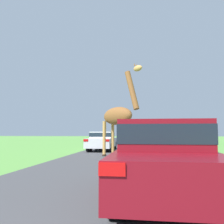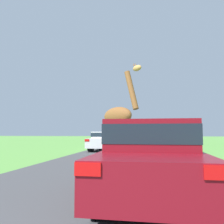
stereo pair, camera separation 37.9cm
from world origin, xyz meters
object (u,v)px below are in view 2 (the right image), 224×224
(car_lead_maroon, at_px, (151,157))
(car_far_ahead, at_px, (156,137))
(car_queue_right, at_px, (104,140))
(giraffe_near_road, at_px, (119,116))
(car_queue_left, at_px, (158,139))

(car_lead_maroon, xyz_separation_m, car_far_ahead, (0.61, 24.07, -0.09))
(car_queue_right, bearing_deg, car_far_ahead, 70.88)
(giraffe_near_road, xyz_separation_m, car_far_ahead, (2.33, 16.34, -1.48))
(car_queue_left, bearing_deg, giraffe_near_road, -102.55)
(car_lead_maroon, bearing_deg, giraffe_near_road, 102.58)
(car_lead_maroon, bearing_deg, car_queue_left, 88.05)
(giraffe_near_road, relative_size, car_lead_maroon, 1.11)
(car_queue_left, height_order, car_far_ahead, car_queue_left)
(car_queue_left, xyz_separation_m, car_far_ahead, (-0.01, 5.80, 0.01))
(car_far_ahead, bearing_deg, giraffe_near_road, -98.12)
(giraffe_near_road, distance_m, car_far_ahead, 16.58)
(car_queue_right, bearing_deg, car_queue_left, 55.42)
(car_queue_right, bearing_deg, giraffe_near_road, -69.58)
(giraffe_near_road, relative_size, car_queue_left, 1.07)
(giraffe_near_road, height_order, car_far_ahead, giraffe_near_road)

